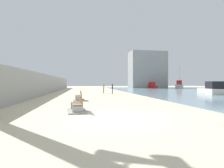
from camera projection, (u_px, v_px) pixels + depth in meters
ground_plane at (94, 94)px, 26.14m from camera, size 120.00×120.00×0.00m
seawall at (44, 84)px, 24.86m from camera, size 0.80×64.00×2.99m
bench_near at (77, 108)px, 10.20m from camera, size 1.36×2.22×0.98m
bench_far at (79, 98)px, 16.63m from camera, size 1.24×2.17×0.98m
person_walking at (104, 88)px, 27.62m from camera, size 0.29×0.50×1.63m
person_standing at (112, 88)px, 26.15m from camera, size 0.21×0.53×1.60m
boat_nearest at (220, 87)px, 41.68m from camera, size 3.70×6.94×1.44m
boat_far_left at (179, 85)px, 54.52m from camera, size 5.96×7.35×7.32m
boat_mid_bay at (149, 86)px, 54.52m from camera, size 3.75×7.35×1.90m
boat_distant at (212, 89)px, 25.64m from camera, size 4.19×6.68×1.90m
harbor_building at (147, 70)px, 57.03m from camera, size 12.00×6.00×12.16m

